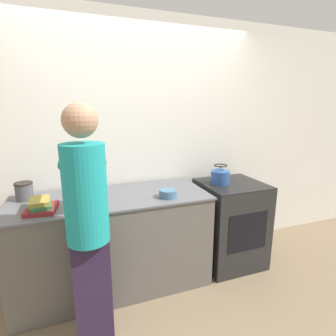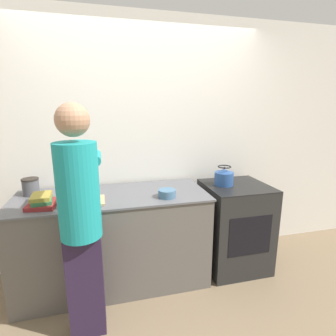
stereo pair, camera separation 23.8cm
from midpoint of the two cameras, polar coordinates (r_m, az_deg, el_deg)
name	(u,v)px [view 1 (the left image)]	position (r m, az deg, el deg)	size (l,w,h in m)	color
ground_plane	(161,298)	(2.66, -4.45, -26.43)	(12.00, 12.00, 0.00)	#7A664C
wall_back	(137,145)	(2.81, -9.11, 5.05)	(8.00, 0.05, 2.60)	silver
counter	(114,242)	(2.64, -14.34, -15.33)	(1.76, 0.71, 0.90)	#5B5651
oven	(230,223)	(2.96, 11.08, -11.70)	(0.63, 0.62, 0.91)	black
person	(87,218)	(1.91, -20.66, -10.28)	(0.32, 0.56, 1.72)	#281B34
cutting_board	(87,204)	(2.32, -20.15, -7.51)	(0.31, 0.24, 0.02)	tan
knife	(82,202)	(2.34, -21.11, -7.04)	(0.19, 0.06, 0.01)	silver
kettle	(220,176)	(2.74, 8.86, -1.69)	(0.19, 0.19, 0.20)	#284C8C
bowl_prep	(168,193)	(2.36, -2.90, -5.60)	(0.16, 0.16, 0.07)	#426684
canister_jar	(24,191)	(2.66, -31.13, -4.37)	(0.15, 0.15, 0.16)	#4C4C51
book_stack	(41,206)	(2.34, -28.67, -7.32)	(0.25, 0.28, 0.10)	maroon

